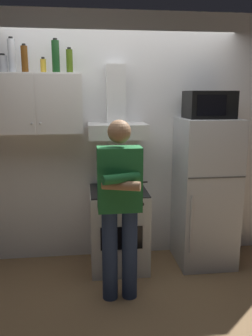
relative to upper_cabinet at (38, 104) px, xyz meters
name	(u,v)px	position (x,y,z in m)	size (l,w,h in m)	color
ground_plane	(126,276)	(0.85, -0.37, -1.75)	(7.00, 7.00, 0.00)	olive
back_wall_tiled	(120,139)	(0.85, 0.23, -0.40)	(4.80, 0.10, 2.70)	white
upper_cabinet	(38,104)	(0.00, 0.00, 0.00)	(0.90, 0.37, 0.60)	white
stove_oven	(119,228)	(0.80, -0.13, -1.32)	(0.60, 0.62, 0.87)	white
range_hood	(117,119)	(0.80, 0.00, -0.15)	(0.60, 0.44, 0.75)	white
refrigerator	(205,192)	(1.75, -0.12, -0.95)	(0.60, 0.62, 1.60)	silver
microwave	(209,105)	(1.75, -0.11, -0.01)	(0.48, 0.37, 0.28)	black
person_standing	(120,205)	(0.75, -0.73, -0.85)	(0.38, 0.33, 1.64)	navy
cooking_pot	(132,186)	(0.93, -0.24, -0.82)	(0.31, 0.21, 0.11)	#B7BABF
bottle_wine_green	(56,57)	(0.20, -0.01, 0.46)	(0.08, 0.08, 0.33)	#19471E
bottle_beer_brown	(25,59)	(-0.10, -0.03, 0.43)	(0.06, 0.06, 0.27)	brown
bottle_spice_jar	(43,66)	(0.07, 0.02, 0.37)	(0.06, 0.06, 0.15)	gold
bottle_vodka_clear	(12,56)	(-0.22, 0.00, 0.46)	(0.07, 0.07, 0.34)	silver
bottle_canister_steel	(3,64)	(-0.32, 0.03, 0.38)	(0.10, 0.10, 0.18)	#B2B5BA
bottle_olive_oil	(70,61)	(0.33, 0.03, 0.42)	(0.07, 0.07, 0.25)	#4C6B19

